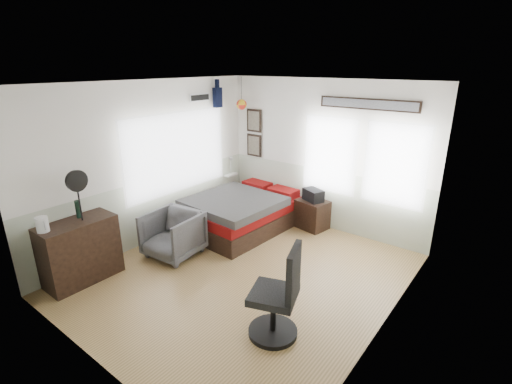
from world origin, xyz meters
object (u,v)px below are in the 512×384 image
task_chair (279,301)px  bed (242,212)px  dresser (80,251)px  armchair (173,234)px  nightstand (312,214)px

task_chair → bed: bearing=118.3°
bed → dresser: size_ratio=2.09×
dresser → task_chair: 2.95m
armchair → nightstand: size_ratio=1.48×
bed → dresser: bearing=-100.6°
bed → dresser: (-0.68, -2.72, 0.14)m
bed → task_chair: bearing=-39.0°
armchair → dresser: bearing=-116.0°
armchair → task_chair: 2.45m
bed → armchair: 1.48m
bed → dresser: dresser is taller
nightstand → task_chair: bearing=-57.3°
bed → task_chair: 2.95m
nightstand → bed: bearing=-131.2°
bed → nightstand: bearing=41.8°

